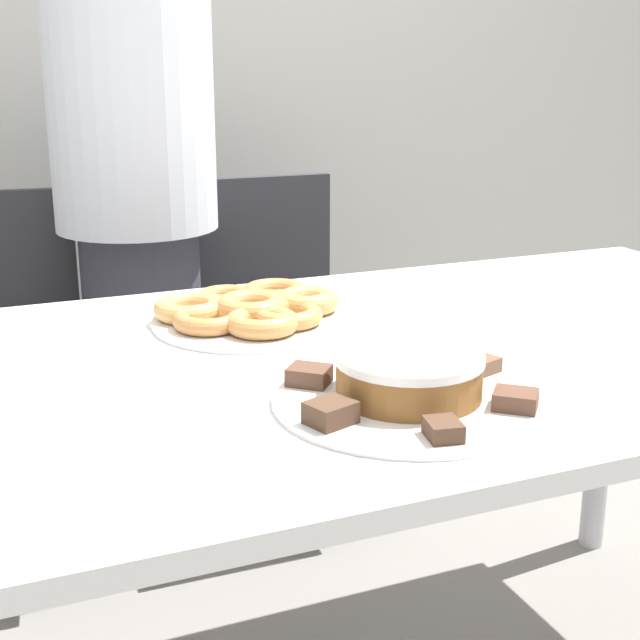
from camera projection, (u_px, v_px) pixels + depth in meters
wall_back at (114, 18)px, 2.59m from camera, size 8.00×0.05×2.60m
table at (320, 401)px, 1.38m from camera, size 1.95×0.94×0.76m
person_standing at (137, 205)px, 2.12m from camera, size 0.38×0.38×1.63m
office_chair_left at (2, 396)px, 2.12m from camera, size 0.48×0.48×0.89m
office_chair_right at (279, 359)px, 2.37m from camera, size 0.45×0.45×0.89m
plate_cake at (408, 399)px, 1.17m from camera, size 0.36×0.36×0.01m
plate_donuts at (252, 321)px, 1.52m from camera, size 0.34×0.34×0.01m
frosted_cake at (409, 374)px, 1.16m from camera, size 0.20×0.20×0.06m
lamington_0 at (309, 375)px, 1.21m from camera, size 0.07×0.07×0.02m
lamington_1 at (331, 413)px, 1.08m from camera, size 0.07×0.06×0.03m
lamington_2 at (443, 429)px, 1.04m from camera, size 0.05×0.05×0.02m
lamington_3 at (515, 400)px, 1.13m from camera, size 0.07×0.07×0.02m
lamington_4 at (476, 365)px, 1.26m from camera, size 0.07×0.07×0.02m
lamington_5 at (381, 354)px, 1.30m from camera, size 0.06×0.07×0.02m
donut_0 at (252, 307)px, 1.51m from camera, size 0.13×0.13×0.04m
donut_1 at (308, 301)px, 1.55m from camera, size 0.11×0.11×0.04m
donut_2 at (275, 294)px, 1.60m from camera, size 0.12×0.12×0.04m
donut_3 at (226, 298)px, 1.58m from camera, size 0.10×0.10×0.03m
donut_4 at (190, 308)px, 1.51m from camera, size 0.12×0.12×0.03m
donut_5 at (209, 320)px, 1.46m from camera, size 0.12×0.12×0.03m
donut_6 at (262, 322)px, 1.44m from camera, size 0.12×0.12×0.03m
donut_7 at (290, 315)px, 1.48m from camera, size 0.12×0.12×0.03m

